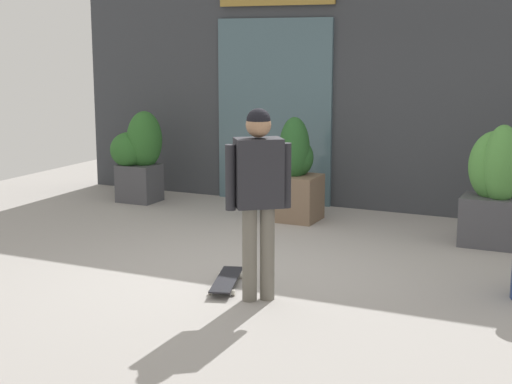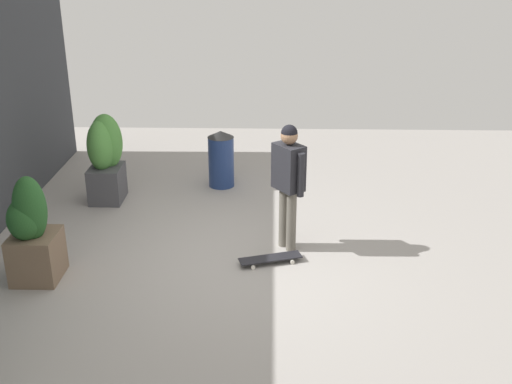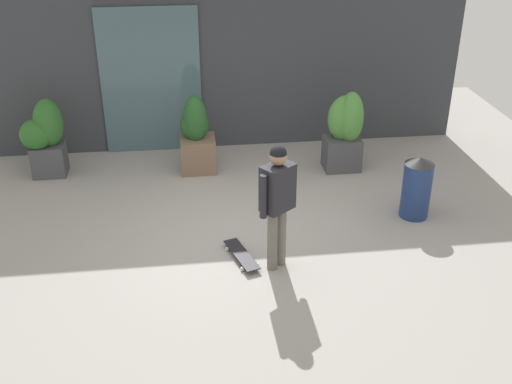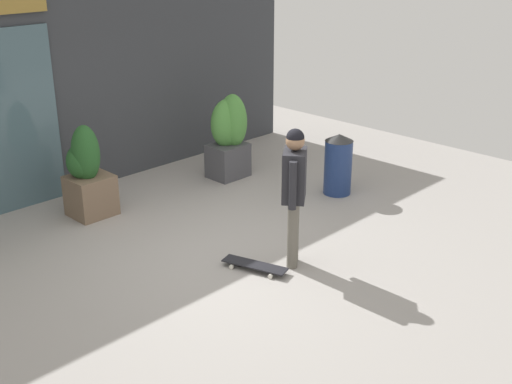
% 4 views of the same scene
% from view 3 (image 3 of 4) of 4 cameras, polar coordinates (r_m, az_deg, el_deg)
% --- Properties ---
extents(ground_plane, '(12.00, 12.00, 0.00)m').
position_cam_3_polar(ground_plane, '(8.77, -1.44, -4.06)').
color(ground_plane, '#9E9993').
extents(building_facade, '(8.69, 0.31, 3.50)m').
position_cam_3_polar(building_facade, '(11.17, -3.58, 12.72)').
color(building_facade, '#383A3F').
rests_on(building_facade, ground_plane).
extents(skateboarder, '(0.48, 0.45, 1.71)m').
position_cam_3_polar(skateboarder, '(7.61, 1.99, -0.30)').
color(skateboarder, '#666056').
rests_on(skateboarder, ground_plane).
extents(skateboard, '(0.43, 0.83, 0.08)m').
position_cam_3_polar(skateboard, '(8.26, -1.33, -5.78)').
color(skateboard, black).
rests_on(skateboard, ground_plane).
extents(planter_box_left, '(0.58, 0.55, 1.33)m').
position_cam_3_polar(planter_box_left, '(10.48, -5.50, 5.10)').
color(planter_box_left, brown).
rests_on(planter_box_left, ground_plane).
extents(planter_box_right, '(0.62, 0.52, 1.37)m').
position_cam_3_polar(planter_box_right, '(10.57, 8.26, 5.76)').
color(planter_box_right, '#47474C').
rests_on(planter_box_right, ground_plane).
extents(planter_box_mid, '(0.69, 0.67, 1.30)m').
position_cam_3_polar(planter_box_mid, '(10.84, -18.80, 4.87)').
color(planter_box_mid, '#47474C').
rests_on(planter_box_mid, ground_plane).
extents(trash_bin, '(0.43, 0.43, 0.95)m').
position_cam_3_polar(trash_bin, '(9.34, 14.56, 0.45)').
color(trash_bin, navy).
rests_on(trash_bin, ground_plane).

